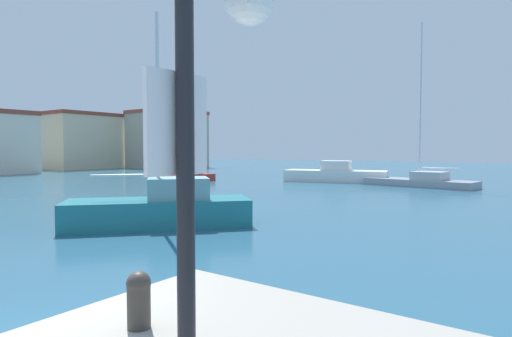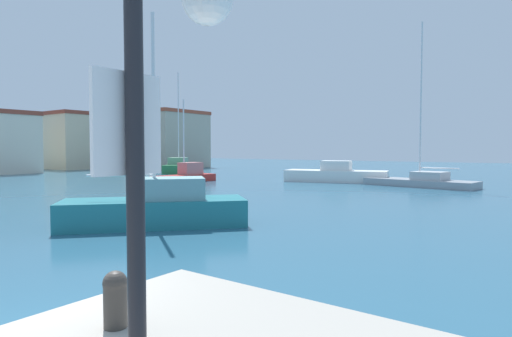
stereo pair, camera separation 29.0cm
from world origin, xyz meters
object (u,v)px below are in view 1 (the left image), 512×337
sailboat_red_distant_north (186,175)px  mooring_bollard (139,297)px  lamppost (184,9)px  motorboat_white_behind_lamppost (336,175)px  sailboat_grey_center_channel (421,180)px  sailboat_teal_mid_harbor (162,208)px  sailboat_green_far_right (177,167)px

sailboat_red_distant_north → mooring_bollard: bearing=-135.7°
lamppost → motorboat_white_behind_lamppost: 35.18m
sailboat_grey_center_channel → mooring_bollard: bearing=-170.6°
sailboat_teal_mid_harbor → sailboat_grey_center_channel: (22.64, -3.27, -0.20)m
sailboat_green_far_right → motorboat_white_behind_lamppost: sailboat_green_far_right is taller
lamppost → sailboat_green_far_right: 49.66m
sailboat_green_far_right → lamppost: bearing=-133.7°
motorboat_white_behind_lamppost → sailboat_green_far_right: bearing=84.2°
mooring_bollard → sailboat_teal_mid_harbor: sailboat_teal_mid_harbor is taller
sailboat_green_far_right → sailboat_red_distant_north: bearing=-131.1°
mooring_bollard → motorboat_white_behind_lamppost: 33.17m
mooring_bollard → sailboat_red_distant_north: sailboat_red_distant_north is taller
mooring_bollard → sailboat_green_far_right: bearing=45.8°
sailboat_red_distant_north → lamppost: bearing=-134.8°
sailboat_teal_mid_harbor → sailboat_grey_center_channel: bearing=-8.2°
sailboat_teal_mid_harbor → sailboat_green_far_right: (25.28, 25.60, 0.04)m
motorboat_white_behind_lamppost → sailboat_grey_center_channel: bearing=-93.6°
lamppost → sailboat_red_distant_north: size_ratio=0.62×
sailboat_teal_mid_harbor → sailboat_red_distant_north: (15.45, 14.35, -0.09)m
sailboat_teal_mid_harbor → sailboat_green_far_right: size_ratio=0.65×
lamppost → mooring_bollard: size_ratio=7.24×
lamppost → mooring_bollard: (1.24, 1.95, -2.30)m
mooring_bollard → sailboat_teal_mid_harbor: bearing=47.1°
sailboat_green_far_right → motorboat_white_behind_lamppost: (-2.19, -21.64, -0.08)m
mooring_bollard → sailboat_red_distant_north: 32.41m
sailboat_grey_center_channel → motorboat_white_behind_lamppost: size_ratio=1.37×
lamppost → sailboat_grey_center_channel: 32.51m
mooring_bollard → sailboat_teal_mid_harbor: size_ratio=0.08×
sailboat_teal_mid_harbor → motorboat_white_behind_lamppost: 23.43m
mooring_bollard → sailboat_teal_mid_harbor: 11.35m
lamppost → motorboat_white_behind_lamppost: bearing=23.9°
lamppost → motorboat_white_behind_lamppost: lamppost is taller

